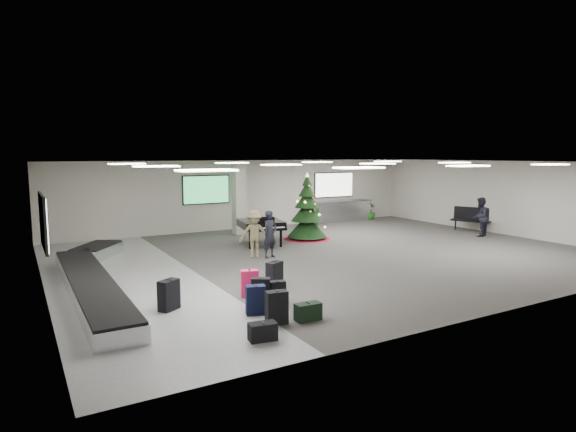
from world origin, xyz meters
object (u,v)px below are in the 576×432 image
traveler_bench (480,217)px  baggage_carousel (92,277)px  christmas_tree (307,216)px  grand_piano (261,224)px  bench (472,218)px  potted_plant_left (315,217)px  traveler_a (270,234)px  traveler_b (255,234)px  service_counter (337,211)px  potted_plant_right (370,211)px  pink_suitcase (249,283)px

traveler_bench → baggage_carousel: bearing=-25.4°
christmas_tree → grand_piano: size_ratio=1.24×
bench → traveler_bench: 1.55m
christmas_tree → potted_plant_left: size_ratio=3.05×
bench → traveler_a: 10.74m
traveler_b → traveler_bench: size_ratio=0.97×
service_counter → traveler_bench: (2.64, -6.71, 0.29)m
grand_piano → traveler_a: bearing=-97.9°
potted_plant_right → baggage_carousel: bearing=-156.4°
bench → potted_plant_right: bearing=83.6°
traveler_bench → potted_plant_left: bearing=-79.0°
christmas_tree → service_counter: bearing=41.3°
christmas_tree → bench: (7.73, -1.92, -0.34)m
baggage_carousel → traveler_b: (5.29, 0.96, 0.59)m
baggage_carousel → potted_plant_left: (11.04, 6.03, 0.24)m
traveler_b → potted_plant_left: bearing=67.2°
pink_suitcase → potted_plant_left: 12.03m
baggage_carousel → potted_plant_left: 12.58m
baggage_carousel → christmas_tree: christmas_tree is taller
potted_plant_right → potted_plant_left: bearing=-173.1°
christmas_tree → bench: size_ratio=1.55×
service_counter → pink_suitcase: 13.76m
service_counter → potted_plant_right: (2.02, -0.24, -0.10)m
baggage_carousel → service_counter: 14.50m
pink_suitcase → potted_plant_right: (11.67, 9.57, 0.11)m
pink_suitcase → bench: bench is taller
bench → traveler_b: (-11.16, -0.25, 0.20)m
baggage_carousel → pink_suitcase: size_ratio=14.13×
traveler_a → potted_plant_left: size_ratio=1.77×
traveler_b → potted_plant_left: size_ratio=1.79×
grand_piano → bench: grand_piano is taller
pink_suitcase → christmas_tree: size_ratio=0.25×
traveler_b → traveler_bench: (10.19, -0.94, 0.03)m
christmas_tree → potted_plant_right: 7.02m
grand_piano → traveler_b: 2.29m
baggage_carousel → potted_plant_right: potted_plant_right is taller
baggage_carousel → pink_suitcase: (3.19, -3.08, 0.12)m
pink_suitcase → potted_plant_left: (7.85, 9.11, 0.12)m
pink_suitcase → potted_plant_right: size_ratio=0.77×
bench → potted_plant_left: bearing=115.1°
bench → grand_piano: bearing=147.2°
christmas_tree → traveler_a: bearing=-140.8°
bench → baggage_carousel: bearing=161.0°
christmas_tree → traveler_a: size_ratio=1.72×
service_counter → potted_plant_left: size_ratio=4.49×
bench → traveler_bench: traveler_bench is taller
grand_piano → potted_plant_left: size_ratio=2.45×
pink_suitcase → traveler_a: 4.56m
service_counter → potted_plant_right: size_ratio=4.57×
service_counter → bench: bearing=-56.8°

